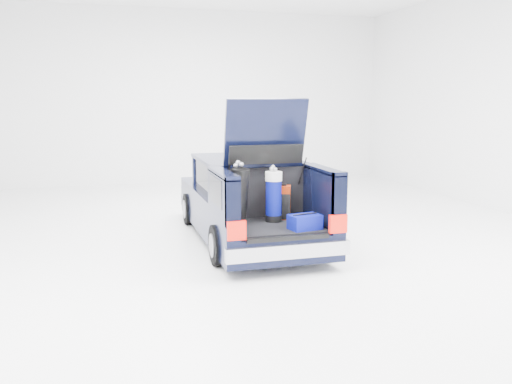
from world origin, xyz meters
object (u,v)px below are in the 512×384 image
object	(u,v)px
car	(247,201)
black_golf_bag	(239,196)
blue_golf_bag	(274,196)
blue_duffel	(305,222)
red_suitcase	(280,202)

from	to	relation	value
car	black_golf_bag	bearing A→B (deg)	-109.04
blue_golf_bag	blue_duffel	xyz separation A→B (m)	(0.28, -0.62, -0.29)
car	red_suitcase	size ratio (longest dim) A/B	8.38
blue_golf_bag	blue_duffel	bearing A→B (deg)	-56.54
car	blue_golf_bag	world-z (taller)	car
black_golf_bag	blue_duffel	xyz separation A→B (m)	(0.85, -0.53, -0.32)
blue_golf_bag	blue_duffel	size ratio (longest dim) A/B	1.78
car	blue_golf_bag	distance (m)	1.39
car	black_golf_bag	xyz separation A→B (m)	(-0.50, -1.45, 0.36)
car	black_golf_bag	size ratio (longest dim) A/B	4.84
red_suitcase	blue_duffel	world-z (taller)	red_suitcase
car	blue_golf_bag	bearing A→B (deg)	-87.08
black_golf_bag	blue_golf_bag	world-z (taller)	black_golf_bag
red_suitcase	black_golf_bag	size ratio (longest dim) A/B	0.58
red_suitcase	black_golf_bag	distance (m)	0.77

